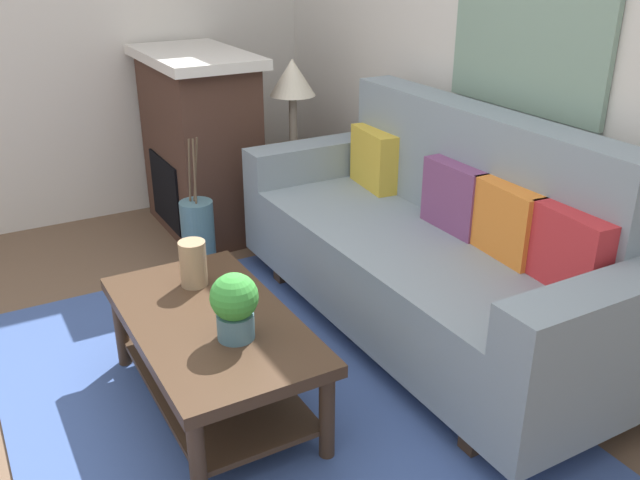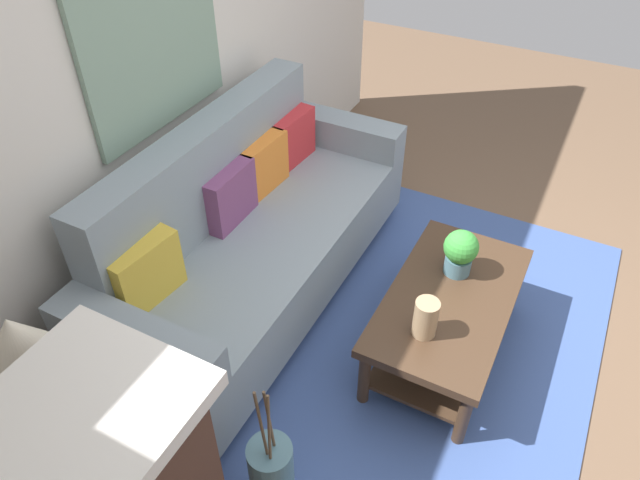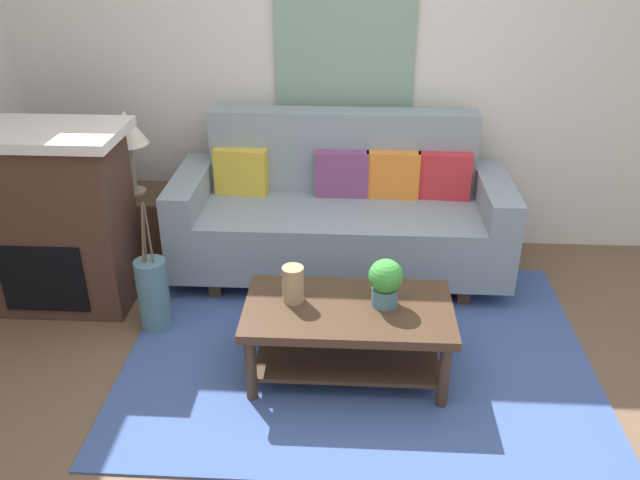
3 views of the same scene
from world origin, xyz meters
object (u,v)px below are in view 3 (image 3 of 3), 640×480
(tabletop_vase, at_px, (293,284))
(fireplace, at_px, (51,218))
(potted_plant_tabletop, at_px, (385,281))
(table_lamp, at_px, (126,131))
(framed_painting, at_px, (345,36))
(side_table, at_px, (140,229))
(throw_pillow_mustard, at_px, (241,171))
(throw_pillow_crimson, at_px, (444,175))
(couch, at_px, (341,214))
(throw_pillow_plum, at_px, (342,173))
(throw_pillow_orange, at_px, (393,174))
(coffee_table, at_px, (348,325))
(floor_vase, at_px, (154,295))

(tabletop_vase, distance_m, fireplace, 1.67)
(potted_plant_tabletop, xyz_separation_m, table_lamp, (-1.67, 1.11, 0.42))
(framed_painting, bearing_deg, fireplace, -151.60)
(potted_plant_tabletop, relative_size, side_table, 0.47)
(tabletop_vase, xyz_separation_m, table_lamp, (-1.19, 1.09, 0.46))
(throw_pillow_mustard, height_order, tabletop_vase, throw_pillow_mustard)
(throw_pillow_crimson, distance_m, tabletop_vase, 1.54)
(couch, distance_m, table_lamp, 1.52)
(couch, relative_size, side_table, 3.96)
(throw_pillow_plum, bearing_deg, throw_pillow_crimson, 0.00)
(throw_pillow_orange, relative_size, framed_painting, 0.38)
(couch, distance_m, coffee_table, 1.15)
(throw_pillow_mustard, distance_m, potted_plant_tabletop, 1.56)
(throw_pillow_crimson, xyz_separation_m, framed_painting, (-0.69, 0.34, 0.85))
(throw_pillow_orange, bearing_deg, throw_pillow_plum, 180.00)
(throw_pillow_plum, bearing_deg, throw_pillow_orange, 0.00)
(coffee_table, height_order, fireplace, fireplace)
(throw_pillow_plum, relative_size, fireplace, 0.31)
(throw_pillow_plum, bearing_deg, floor_vase, -140.51)
(table_lamp, xyz_separation_m, floor_vase, (0.31, -0.77, -0.76))
(throw_pillow_orange, distance_m, floor_vase, 1.76)
(throw_pillow_orange, distance_m, side_table, 1.80)
(throw_pillow_plum, xyz_separation_m, throw_pillow_crimson, (0.69, 0.00, 0.00))
(coffee_table, relative_size, table_lamp, 1.93)
(couch, xyz_separation_m, throw_pillow_crimson, (0.69, 0.13, 0.25))
(tabletop_vase, height_order, fireplace, fireplace)
(throw_pillow_mustard, distance_m, floor_vase, 1.09)
(throw_pillow_crimson, bearing_deg, throw_pillow_plum, 180.00)
(throw_pillow_orange, distance_m, table_lamp, 1.79)
(throw_pillow_crimson, xyz_separation_m, tabletop_vase, (-0.91, -1.23, -0.15))
(throw_pillow_plum, xyz_separation_m, tabletop_vase, (-0.22, -1.23, -0.15))
(potted_plant_tabletop, bearing_deg, throw_pillow_mustard, 127.52)
(fireplace, bearing_deg, tabletop_vase, -21.38)
(coffee_table, xyz_separation_m, tabletop_vase, (-0.29, 0.04, 0.22))
(potted_plant_tabletop, height_order, side_table, potted_plant_tabletop)
(throw_pillow_plum, height_order, throw_pillow_crimson, same)
(tabletop_vase, height_order, framed_painting, framed_painting)
(throw_pillow_crimson, height_order, floor_vase, throw_pillow_crimson)
(throw_pillow_orange, xyz_separation_m, fireplace, (-2.12, -0.62, -0.09))
(throw_pillow_mustard, height_order, throw_pillow_orange, same)
(side_table, height_order, floor_vase, side_table)
(throw_pillow_mustard, height_order, table_lamp, table_lamp)
(coffee_table, height_order, potted_plant_tabletop, potted_plant_tabletop)
(couch, height_order, coffee_table, couch)
(throw_pillow_crimson, height_order, tabletop_vase, throw_pillow_crimson)
(fireplace, bearing_deg, couch, 15.52)
(throw_pillow_plum, distance_m, coffee_table, 1.32)
(throw_pillow_plum, relative_size, potted_plant_tabletop, 1.37)
(throw_pillow_mustard, bearing_deg, tabletop_vase, -69.10)
(tabletop_vase, xyz_separation_m, framed_painting, (0.22, 1.57, 1.00))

